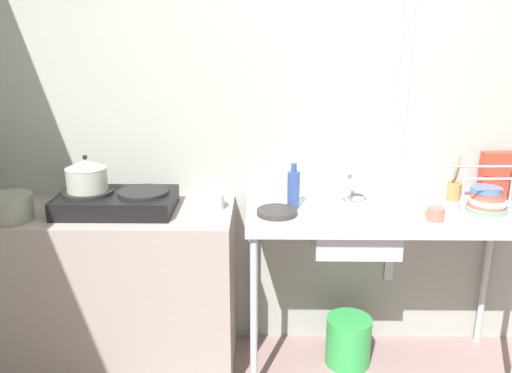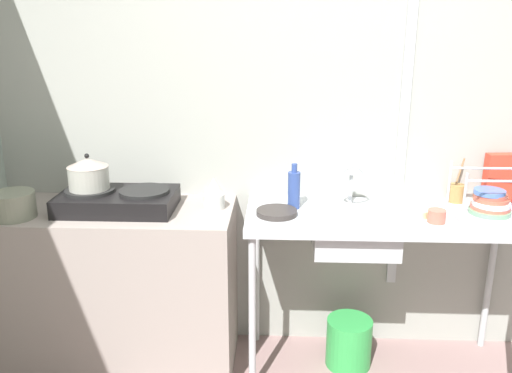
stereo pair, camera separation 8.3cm
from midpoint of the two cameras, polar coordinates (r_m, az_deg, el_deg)
wall_back at (r=2.89m, az=7.49°, el=6.32°), size 4.45×0.10×2.51m
wall_metal_strip at (r=2.88m, az=14.72°, el=8.40°), size 0.05×0.01×2.01m
counter_concrete at (r=2.95m, az=-15.91°, el=-10.68°), size 1.27×0.54×0.88m
counter_sink at (r=2.75m, az=12.78°, el=-4.23°), size 1.39×0.54×0.88m
stove at (r=2.75m, az=-15.69°, el=-1.57°), size 0.58×0.35×0.11m
pot_on_left_burner at (r=2.76m, az=-18.69°, el=1.19°), size 0.20×0.20×0.18m
pot_beside_stove at (r=2.80m, az=-25.85°, el=-2.08°), size 0.21×0.21×0.13m
percolator at (r=2.69m, az=-5.51°, el=-0.81°), size 0.11×0.11×0.16m
sink_basin at (r=2.68m, az=9.67°, el=-4.78°), size 0.41×0.35×0.17m
faucet at (r=2.75m, az=9.44°, el=0.82°), size 0.14×0.08×0.23m
frying_pan at (r=2.61m, az=1.38°, el=-2.79°), size 0.20×0.20×0.03m
dish_rack at (r=2.85m, az=22.95°, el=-1.54°), size 0.36×0.25×0.25m
cup_by_rack at (r=2.66m, az=18.03°, el=-2.86°), size 0.08×0.08×0.06m
small_bowl_on_drainboard at (r=2.72m, az=15.83°, el=-2.50°), size 0.14×0.14×0.04m
bottle_by_sink at (r=2.69m, az=3.19°, el=-0.27°), size 0.06×0.06×0.24m
cereal_box at (r=3.07m, az=23.83°, el=1.05°), size 0.17×0.08×0.26m
utensil_jar at (r=3.00m, az=19.79°, el=-0.44°), size 0.08×0.08×0.24m
bucket_on_floor at (r=3.03m, az=9.15°, el=-16.13°), size 0.24×0.24×0.27m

